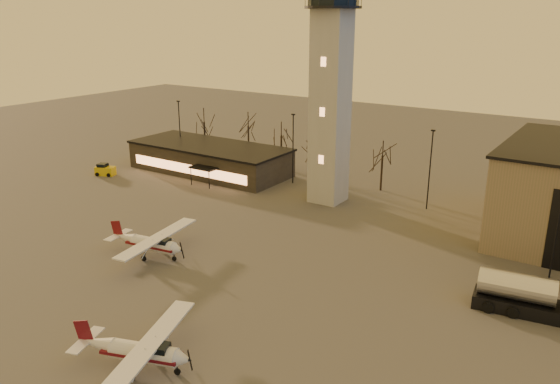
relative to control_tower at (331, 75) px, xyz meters
name	(u,v)px	position (x,y,z in m)	size (l,w,h in m)	color
ground	(162,291)	(0.00, -30.00, -16.33)	(220.00, 220.00, 0.00)	#3C3A37
control_tower	(331,75)	(0.00, 0.00, 0.00)	(6.80, 6.80, 32.60)	#A19F99
terminal	(210,158)	(-21.99, 1.98, -14.17)	(25.40, 12.20, 4.30)	black
light_poles	(336,160)	(0.50, 1.00, -10.92)	(58.50, 12.25, 10.14)	black
tree_row	(280,132)	(-13.70, 9.16, -10.39)	(37.20, 9.20, 8.80)	black
cessna_front	(146,356)	(7.22, -38.57, -15.24)	(9.29, 11.37, 3.18)	silver
cessna_rear	(155,247)	(-5.87, -25.15, -15.23)	(9.23, 11.63, 3.19)	silver
fuel_truck	(532,299)	(27.74, -15.99, -15.01)	(9.26, 3.96, 3.33)	black
service_cart	(105,171)	(-34.05, -8.41, -15.64)	(3.20, 2.58, 1.80)	gold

